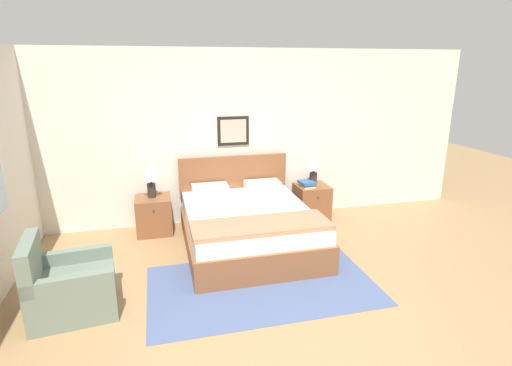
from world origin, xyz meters
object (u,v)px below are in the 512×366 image
(nightstand_by_door, at_px, (312,202))
(table_lamp_by_door, at_px, (314,164))
(nightstand_near_window, at_px, (154,215))
(armchair, at_px, (68,287))
(bed, at_px, (248,226))
(table_lamp_near_window, at_px, (150,174))

(nightstand_by_door, bearing_deg, table_lamp_by_door, 49.80)
(nightstand_near_window, xyz_separation_m, table_lamp_by_door, (2.46, 0.02, 0.62))
(armchair, bearing_deg, table_lamp_by_door, 112.80)
(nightstand_near_window, height_order, table_lamp_by_door, table_lamp_by_door)
(armchair, xyz_separation_m, nightstand_by_door, (3.27, 1.82, -0.00))
(bed, relative_size, table_lamp_near_window, 3.94)
(nightstand_by_door, relative_size, table_lamp_by_door, 1.03)
(bed, distance_m, nightstand_by_door, 1.45)
(nightstand_near_window, height_order, table_lamp_near_window, table_lamp_near_window)
(bed, xyz_separation_m, armchair, (-2.05, -1.05, -0.02))
(nightstand_by_door, height_order, table_lamp_near_window, table_lamp_near_window)
(nightstand_near_window, relative_size, nightstand_by_door, 1.00)
(nightstand_near_window, xyz_separation_m, table_lamp_near_window, (-0.01, 0.02, 0.62))
(nightstand_by_door, bearing_deg, nightstand_near_window, 180.00)
(table_lamp_near_window, bearing_deg, bed, -32.88)
(bed, height_order, nightstand_by_door, bed)
(table_lamp_by_door, bearing_deg, armchair, -150.70)
(armchair, distance_m, nightstand_near_window, 2.00)
(table_lamp_near_window, xyz_separation_m, table_lamp_by_door, (2.47, 0.00, 0.00))
(armchair, relative_size, nightstand_near_window, 1.59)
(nightstand_near_window, bearing_deg, armchair, -114.31)
(bed, relative_size, table_lamp_by_door, 3.94)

